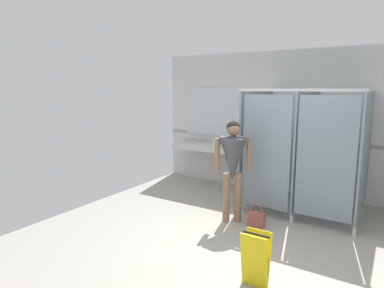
{
  "coord_description": "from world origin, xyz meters",
  "views": [
    {
      "loc": [
        1.67,
        -3.93,
        2.04
      ],
      "look_at": [
        -1.13,
        0.49,
        1.16
      ],
      "focal_mm": 30.63,
      "sensor_mm": 36.0,
      "label": 1
    }
  ],
  "objects": [
    {
      "name": "bathroom_stalls",
      "position": [
        0.4,
        1.47,
        1.07
      ],
      "size": [
        1.83,
        1.54,
        2.04
      ],
      "color": "gray",
      "rests_on": "ground_plane"
    },
    {
      "name": "soap_dispenser",
      "position": [
        -1.17,
        2.31,
        0.95
      ],
      "size": [
        0.07,
        0.07,
        0.18
      ],
      "color": "#D899B2",
      "rests_on": "vanity_counter"
    },
    {
      "name": "handbag",
      "position": [
        0.0,
        0.51,
        0.12
      ],
      "size": [
        0.25,
        0.13,
        0.35
      ],
      "color": "#934C42",
      "rests_on": "ground_plane"
    },
    {
      "name": "vanity_counter",
      "position": [
        -1.7,
        2.23,
        0.63
      ],
      "size": [
        1.64,
        0.53,
        0.98
      ],
      "color": "silver",
      "rests_on": "ground_plane"
    },
    {
      "name": "wall_back_tile_band",
      "position": [
        0.0,
        2.43,
        1.05
      ],
      "size": [
        5.81,
        0.01,
        0.06
      ],
      "primitive_type": "cube",
      "color": "#9E937F",
      "rests_on": "wall_back"
    },
    {
      "name": "mirror_panel",
      "position": [
        -1.7,
        2.42,
        1.55
      ],
      "size": [
        1.54,
        0.02,
        1.05
      ],
      "primitive_type": "cube",
      "color": "silver",
      "rests_on": "wall_back"
    },
    {
      "name": "wet_floor_sign",
      "position": [
        0.55,
        -0.93,
        0.31
      ],
      "size": [
        0.28,
        0.19,
        0.59
      ],
      "color": "yellow",
      "rests_on": "ground_plane"
    },
    {
      "name": "wall_back",
      "position": [
        0.0,
        2.49,
        1.38
      ],
      "size": [
        5.81,
        0.12,
        2.77
      ],
      "primitive_type": "cube",
      "color": "silver",
      "rests_on": "ground_plane"
    },
    {
      "name": "ground_plane",
      "position": [
        0.0,
        0.0,
        -0.05
      ],
      "size": [
        5.81,
        5.47,
        0.1
      ],
      "primitive_type": "cube",
      "color": "#9E998E"
    },
    {
      "name": "paper_cup",
      "position": [
        -1.58,
        2.1,
        0.92
      ],
      "size": [
        0.07,
        0.07,
        0.09
      ],
      "primitive_type": "cylinder",
      "color": "white",
      "rests_on": "vanity_counter"
    },
    {
      "name": "person_standing",
      "position": [
        -0.4,
        0.49,
        0.98
      ],
      "size": [
        0.56,
        0.56,
        1.57
      ],
      "color": "#8C664C",
      "rests_on": "ground_plane"
    }
  ]
}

